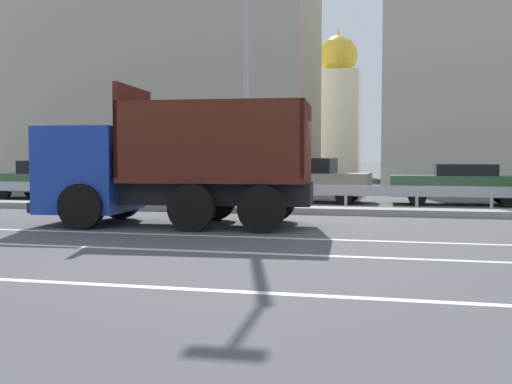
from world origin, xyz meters
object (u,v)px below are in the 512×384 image
dump_truck (147,174)px  parked_car_4 (170,182)px  median_road_sign (95,170)px  parked_car_3 (46,180)px  street_lamp_1 (245,30)px  parked_car_5 (314,180)px  parked_car_6 (461,184)px  church_tower (338,108)px

dump_truck → parked_car_4: bearing=13.3°
median_road_sign → parked_car_3: bearing=138.4°
street_lamp_1 → parked_car_4: 7.51m
dump_truck → parked_car_5: 8.62m
parked_car_6 → median_road_sign: bearing=109.6°
street_lamp_1 → parked_car_3: size_ratio=2.41×
parked_car_4 → median_road_sign: bearing=168.3°
median_road_sign → church_tower: church_tower is taller
street_lamp_1 → parked_car_5: 6.43m
parked_car_3 → median_road_sign: bearing=-130.2°
parked_car_3 → parked_car_6: parked_car_3 is taller
dump_truck → parked_car_6: size_ratio=1.40×
median_road_sign → parked_car_4: (0.90, 4.22, -0.54)m
parked_car_3 → church_tower: bearing=-15.3°
dump_truck → parked_car_3: size_ratio=1.62×
parked_car_5 → parked_car_6: size_ratio=0.87×
median_road_sign → dump_truck: bearing=-48.3°
dump_truck → church_tower: 36.85m
dump_truck → parked_car_4: 8.48m
street_lamp_1 → parked_car_6: 9.11m
parked_car_6 → parked_car_5: bearing=89.2°
parked_car_3 → parked_car_5: (10.48, 0.63, 0.04)m
dump_truck → street_lamp_1: street_lamp_1 is taller
dump_truck → church_tower: size_ratio=0.53×
parked_car_4 → parked_car_6: size_ratio=0.91×
parked_car_6 → parked_car_3: bearing=91.9°
parked_car_4 → parked_car_3: bearing=97.7°
street_lamp_1 → parked_car_5: bearing=70.3°
dump_truck → parked_car_3: dump_truck is taller
dump_truck → median_road_sign: dump_truck is taller
median_road_sign → street_lamp_1: size_ratio=0.23×
parked_car_5 → parked_car_6: bearing=93.6°
median_road_sign → parked_car_5: 7.72m
dump_truck → parked_car_6: (8.12, 8.00, -0.50)m
parked_car_6 → dump_truck: bearing=134.5°
parked_car_3 → church_tower: size_ratio=0.33×
parked_car_5 → parked_car_6: parked_car_5 is taller
parked_car_3 → parked_car_6: (15.59, 0.57, -0.03)m
street_lamp_1 → parked_car_3: (-8.97, 3.60, -4.65)m
parked_car_4 → church_tower: bearing=-7.3°
street_lamp_1 → parked_car_5: street_lamp_1 is taller
church_tower → street_lamp_1: bearing=-89.6°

